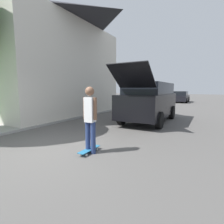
{
  "coord_description": "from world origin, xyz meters",
  "views": [
    {
      "loc": [
        3.81,
        -3.38,
        1.69
      ],
      "look_at": [
        0.92,
        1.86,
        0.9
      ],
      "focal_mm": 28.0,
      "sensor_mm": 36.0,
      "label": 1
    }
  ],
  "objects_px": {
    "car_down_street": "(181,97)",
    "skateboarder": "(90,117)",
    "suv_parked": "(149,101)",
    "skateboard": "(89,150)"
  },
  "relations": [
    {
      "from": "car_down_street",
      "to": "skateboarder",
      "type": "xyz_separation_m",
      "value": [
        0.48,
        -20.48,
        0.3
      ]
    },
    {
      "from": "suv_parked",
      "to": "skateboard",
      "type": "height_order",
      "value": "suv_parked"
    },
    {
      "from": "suv_parked",
      "to": "skateboarder",
      "type": "distance_m",
      "value": 5.21
    },
    {
      "from": "suv_parked",
      "to": "skateboarder",
      "type": "xyz_separation_m",
      "value": [
        0.01,
        -5.21,
        -0.11
      ]
    },
    {
      "from": "skateboarder",
      "to": "car_down_street",
      "type": "bearing_deg",
      "value": 91.34
    },
    {
      "from": "suv_parked",
      "to": "skateboarder",
      "type": "bearing_deg",
      "value": -89.91
    },
    {
      "from": "skateboarder",
      "to": "skateboard",
      "type": "xyz_separation_m",
      "value": [
        -0.05,
        0.0,
        -0.9
      ]
    },
    {
      "from": "suv_parked",
      "to": "car_down_street",
      "type": "xyz_separation_m",
      "value": [
        -0.47,
        15.27,
        -0.42
      ]
    },
    {
      "from": "suv_parked",
      "to": "car_down_street",
      "type": "distance_m",
      "value": 15.28
    },
    {
      "from": "skateboarder",
      "to": "skateboard",
      "type": "height_order",
      "value": "skateboarder"
    }
  ]
}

